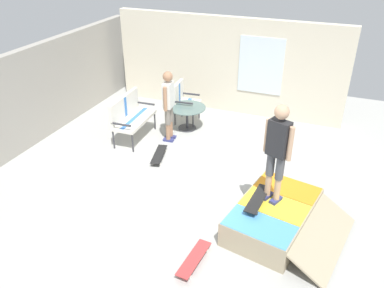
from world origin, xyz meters
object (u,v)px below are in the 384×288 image
at_px(skateboard_spare, 194,259).
at_px(skateboard_on_ramp, 258,199).
at_px(skate_ramp, 275,216).
at_px(patio_table, 187,113).
at_px(patio_bench, 130,114).
at_px(person_skater, 278,147).
at_px(skateboard_by_bench, 159,154).
at_px(patio_chair_near_house, 183,99).
at_px(person_watching, 168,102).

bearing_deg(skateboard_spare, skateboard_on_ramp, -28.65).
distance_m(skate_ramp, patio_table, 3.89).
height_order(patio_bench, person_skater, person_skater).
bearing_deg(patio_table, skateboard_spare, -156.28).
bearing_deg(skateboard_on_ramp, skateboard_by_bench, 61.07).
relative_size(patio_bench, skateboard_spare, 1.56).
relative_size(skate_ramp, patio_table, 2.24).
height_order(patio_bench, skateboard_on_ramp, patio_bench).
bearing_deg(skateboard_spare, patio_chair_near_house, 24.85).
xyz_separation_m(skate_ramp, patio_table, (2.80, 2.69, 0.18)).
bearing_deg(skateboard_spare, person_skater, -31.18).
distance_m(person_watching, skateboard_on_ramp, 3.39).
height_order(skateboard_by_bench, skateboard_on_ramp, skateboard_on_ramp).
bearing_deg(skate_ramp, skateboard_on_ramp, 100.98).
relative_size(skateboard_spare, skateboard_on_ramp, 1.00).
relative_size(patio_table, skateboard_spare, 1.10).
height_order(skate_ramp, skateboard_by_bench, skate_ramp).
distance_m(patio_chair_near_house, skateboard_spare, 4.83).
distance_m(patio_bench, skateboard_by_bench, 1.29).
xyz_separation_m(skateboard_spare, skateboard_on_ramp, (1.16, -0.63, 0.45)).
bearing_deg(skateboard_by_bench, skate_ramp, -115.22).
bearing_deg(skateboard_by_bench, patio_table, -0.95).
xyz_separation_m(person_skater, skateboard_on_ramp, (-0.19, 0.18, -0.88)).
height_order(patio_table, skateboard_spare, patio_table).
xyz_separation_m(patio_bench, skateboard_on_ramp, (-1.93, -3.43, -0.08)).
relative_size(skateboard_by_bench, skateboard_spare, 1.01).
bearing_deg(person_watching, patio_table, -13.88).
xyz_separation_m(person_watching, skateboard_on_ramp, (-2.18, -2.56, -0.42)).
distance_m(patio_bench, skateboard_on_ramp, 3.94).
bearing_deg(patio_bench, person_skater, -115.69).
bearing_deg(person_skater, person_watching, 54.05).
distance_m(skate_ramp, person_skater, 1.20).
bearing_deg(skateboard_spare, person_watching, 29.98).
bearing_deg(patio_chair_near_house, skateboard_on_ramp, -140.38).
bearing_deg(person_watching, skateboard_on_ramp, -130.47).
bearing_deg(skateboard_spare, patio_table, 23.72).
distance_m(patio_table, skateboard_on_ramp, 3.73).
relative_size(person_watching, skateboard_spare, 2.01).
relative_size(patio_bench, skateboard_on_ramp, 1.56).
height_order(patio_bench, skateboard_by_bench, patio_bench).
distance_m(patio_table, person_watching, 0.88).
bearing_deg(patio_chair_near_house, patio_table, -143.68).
bearing_deg(patio_table, skateboard_on_ramp, -139.99).
height_order(person_watching, skateboard_on_ramp, person_watching).
bearing_deg(skateboard_by_bench, skateboard_on_ramp, -118.93).
xyz_separation_m(skateboard_by_bench, skateboard_spare, (-2.50, -1.79, 0.00)).
bearing_deg(skateboard_on_ramp, person_skater, -43.72).
height_order(person_skater, skateboard_on_ramp, person_skater).
bearing_deg(patio_bench, patio_chair_near_house, -31.57).
bearing_deg(patio_bench, person_watching, -73.91).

